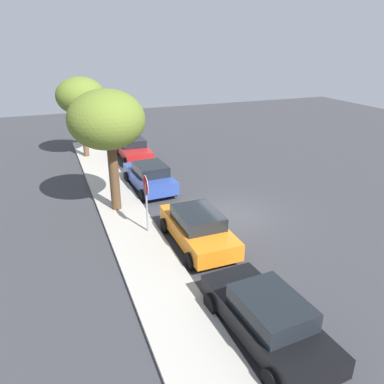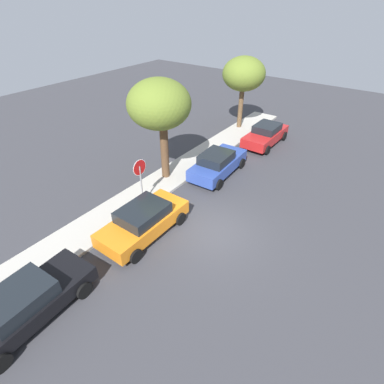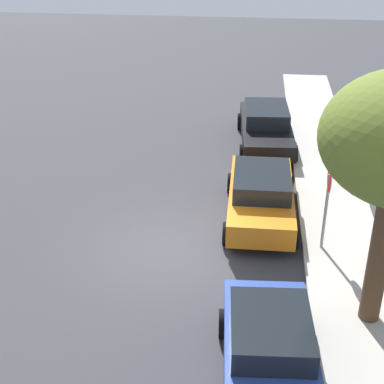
{
  "view_description": "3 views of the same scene",
  "coord_description": "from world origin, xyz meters",
  "px_view_note": "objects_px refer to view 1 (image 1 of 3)",
  "views": [
    {
      "loc": [
        -14.24,
        7.63,
        7.78
      ],
      "look_at": [
        0.29,
        1.89,
        1.34
      ],
      "focal_mm": 35.0,
      "sensor_mm": 36.0,
      "label": 1
    },
    {
      "loc": [
        -9.12,
        -5.43,
        9.42
      ],
      "look_at": [
        0.48,
        1.61,
        1.35
      ],
      "focal_mm": 28.0,
      "sensor_mm": 36.0,
      "label": 2
    },
    {
      "loc": [
        13.14,
        2.07,
        8.92
      ],
      "look_at": [
        -0.59,
        0.66,
        1.49
      ],
      "focal_mm": 55.0,
      "sensor_mm": 36.0,
      "label": 3
    }
  ],
  "objects_px": {
    "parked_car_blue": "(150,176)",
    "street_tree_near_corner": "(107,121)",
    "street_tree_mid_block": "(81,97)",
    "parked_car_orange": "(198,228)",
    "stop_sign": "(146,194)",
    "parked_car_black": "(267,317)",
    "parked_car_red": "(133,149)"
  },
  "relations": [
    {
      "from": "parked_car_blue",
      "to": "street_tree_near_corner",
      "type": "relative_size",
      "value": 0.77
    },
    {
      "from": "street_tree_mid_block",
      "to": "parked_car_orange",
      "type": "bearing_deg",
      "value": -169.03
    },
    {
      "from": "street_tree_near_corner",
      "to": "street_tree_mid_block",
      "type": "relative_size",
      "value": 1.06
    },
    {
      "from": "stop_sign",
      "to": "parked_car_black",
      "type": "relative_size",
      "value": 0.57
    },
    {
      "from": "street_tree_near_corner",
      "to": "street_tree_mid_block",
      "type": "xyz_separation_m",
      "value": [
        9.55,
        0.11,
        -0.2
      ]
    },
    {
      "from": "stop_sign",
      "to": "parked_car_orange",
      "type": "height_order",
      "value": "stop_sign"
    },
    {
      "from": "parked_car_blue",
      "to": "street_tree_mid_block",
      "type": "height_order",
      "value": "street_tree_mid_block"
    },
    {
      "from": "parked_car_red",
      "to": "street_tree_near_corner",
      "type": "relative_size",
      "value": 0.75
    },
    {
      "from": "street_tree_near_corner",
      "to": "street_tree_mid_block",
      "type": "distance_m",
      "value": 9.55
    },
    {
      "from": "parked_car_blue",
      "to": "street_tree_mid_block",
      "type": "xyz_separation_m",
      "value": [
        7.32,
        2.52,
        3.45
      ]
    },
    {
      "from": "stop_sign",
      "to": "parked_car_blue",
      "type": "relative_size",
      "value": 0.59
    },
    {
      "from": "parked_car_blue",
      "to": "street_tree_mid_block",
      "type": "relative_size",
      "value": 0.81
    },
    {
      "from": "parked_car_orange",
      "to": "parked_car_black",
      "type": "distance_m",
      "value": 5.46
    },
    {
      "from": "parked_car_red",
      "to": "street_tree_mid_block",
      "type": "distance_m",
      "value": 4.81
    },
    {
      "from": "street_tree_near_corner",
      "to": "street_tree_mid_block",
      "type": "height_order",
      "value": "street_tree_near_corner"
    },
    {
      "from": "parked_car_orange",
      "to": "parked_car_blue",
      "type": "xyz_separation_m",
      "value": [
        6.54,
        0.17,
        -0.0
      ]
    },
    {
      "from": "parked_car_black",
      "to": "street_tree_near_corner",
      "type": "bearing_deg",
      "value": 13.74
    },
    {
      "from": "parked_car_orange",
      "to": "parked_car_black",
      "type": "relative_size",
      "value": 0.96
    },
    {
      "from": "parked_car_black",
      "to": "parked_car_red",
      "type": "relative_size",
      "value": 1.06
    },
    {
      "from": "stop_sign",
      "to": "street_tree_mid_block",
      "type": "bearing_deg",
      "value": 4.88
    },
    {
      "from": "parked_car_blue",
      "to": "parked_car_black",
      "type": "xyz_separation_m",
      "value": [
        -12.0,
        0.02,
        -0.03
      ]
    },
    {
      "from": "parked_car_orange",
      "to": "street_tree_near_corner",
      "type": "xyz_separation_m",
      "value": [
        4.32,
        2.58,
        3.65
      ]
    },
    {
      "from": "parked_car_red",
      "to": "street_tree_mid_block",
      "type": "height_order",
      "value": "street_tree_mid_block"
    },
    {
      "from": "stop_sign",
      "to": "parked_car_red",
      "type": "relative_size",
      "value": 0.61
    },
    {
      "from": "parked_car_red",
      "to": "street_tree_mid_block",
      "type": "relative_size",
      "value": 0.79
    },
    {
      "from": "street_tree_mid_block",
      "to": "parked_car_blue",
      "type": "bearing_deg",
      "value": -161.03
    },
    {
      "from": "parked_car_orange",
      "to": "parked_car_black",
      "type": "bearing_deg",
      "value": 178.02
    },
    {
      "from": "street_tree_near_corner",
      "to": "stop_sign",
      "type": "bearing_deg",
      "value": -160.89
    },
    {
      "from": "parked_car_red",
      "to": "parked_car_blue",
      "type": "bearing_deg",
      "value": 175.64
    },
    {
      "from": "stop_sign",
      "to": "street_tree_mid_block",
      "type": "xyz_separation_m",
      "value": [
        12.26,
        1.05,
        2.38
      ]
    },
    {
      "from": "parked_car_blue",
      "to": "street_tree_near_corner",
      "type": "height_order",
      "value": "street_tree_near_corner"
    },
    {
      "from": "parked_car_black",
      "to": "parked_car_red",
      "type": "height_order",
      "value": "parked_car_red"
    }
  ]
}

